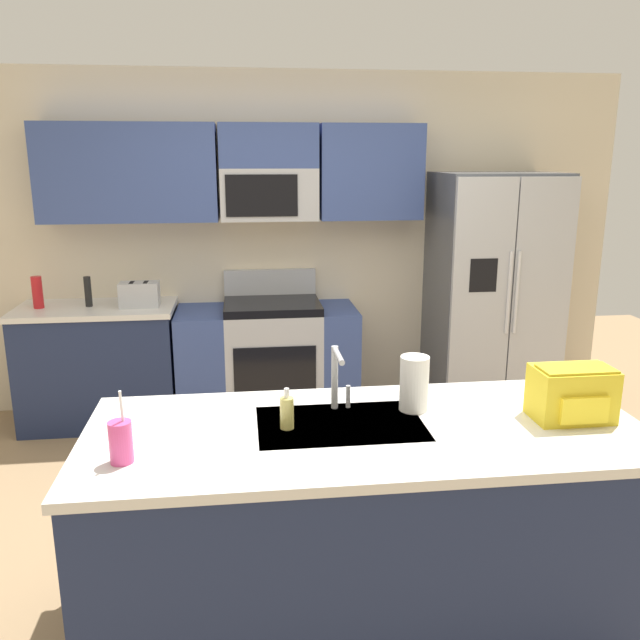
% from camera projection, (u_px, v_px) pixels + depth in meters
% --- Properties ---
extents(ground_plane, '(9.00, 9.00, 0.00)m').
position_uv_depth(ground_plane, '(330.00, 541.00, 3.40)').
color(ground_plane, '#997A56').
rests_on(ground_plane, ground).
extents(kitchen_wall_unit, '(5.20, 0.43, 2.60)m').
position_uv_depth(kitchen_wall_unit, '(276.00, 222.00, 5.03)').
color(kitchen_wall_unit, beige).
rests_on(kitchen_wall_unit, ground).
extents(back_counter, '(1.14, 0.63, 0.90)m').
position_uv_depth(back_counter, '(100.00, 364.00, 4.85)').
color(back_counter, '#1E2A4D').
rests_on(back_counter, ground).
extents(range_oven, '(1.36, 0.61, 1.10)m').
position_uv_depth(range_oven, '(268.00, 359.00, 5.00)').
color(range_oven, '#B7BABF').
rests_on(range_oven, ground).
extents(refrigerator, '(0.90, 0.76, 1.85)m').
position_uv_depth(refrigerator, '(492.00, 294.00, 5.02)').
color(refrigerator, '#4C4F54').
rests_on(refrigerator, ground).
extents(island_counter, '(2.27, 0.94, 0.90)m').
position_uv_depth(island_counter, '(365.00, 525.00, 2.73)').
color(island_counter, '#1E2A4D').
rests_on(island_counter, ground).
extents(toaster, '(0.28, 0.16, 0.18)m').
position_uv_depth(toaster, '(140.00, 294.00, 4.71)').
color(toaster, '#B7BABF').
rests_on(toaster, back_counter).
extents(pepper_mill, '(0.05, 0.05, 0.22)m').
position_uv_depth(pepper_mill, '(88.00, 292.00, 4.71)').
color(pepper_mill, black).
rests_on(pepper_mill, back_counter).
extents(bottle_red, '(0.07, 0.07, 0.23)m').
position_uv_depth(bottle_red, '(37.00, 292.00, 4.65)').
color(bottle_red, red).
rests_on(bottle_red, back_counter).
extents(sink_faucet, '(0.08, 0.21, 0.28)m').
position_uv_depth(sink_faucet, '(337.00, 373.00, 2.75)').
color(sink_faucet, '#B7BABF').
rests_on(sink_faucet, island_counter).
extents(drink_cup_pink, '(0.08, 0.08, 0.27)m').
position_uv_depth(drink_cup_pink, '(121.00, 442.00, 2.30)').
color(drink_cup_pink, '#EA4C93').
rests_on(drink_cup_pink, island_counter).
extents(soap_dispenser, '(0.06, 0.06, 0.17)m').
position_uv_depth(soap_dispenser, '(287.00, 412.00, 2.59)').
color(soap_dispenser, '#D8CC66').
rests_on(soap_dispenser, island_counter).
extents(paper_towel_roll, '(0.12, 0.12, 0.24)m').
position_uv_depth(paper_towel_roll, '(414.00, 383.00, 2.77)').
color(paper_towel_roll, white).
rests_on(paper_towel_roll, island_counter).
extents(backpack, '(0.32, 0.22, 0.23)m').
position_uv_depth(backpack, '(572.00, 393.00, 2.67)').
color(backpack, yellow).
rests_on(backpack, island_counter).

